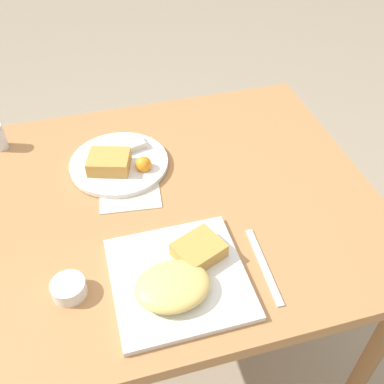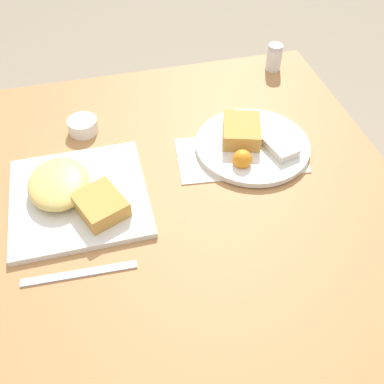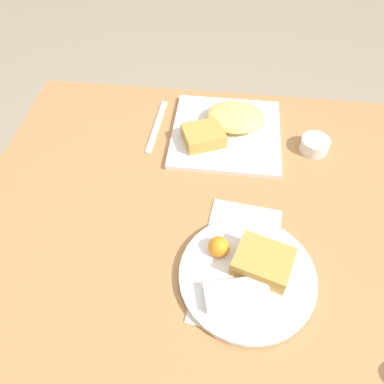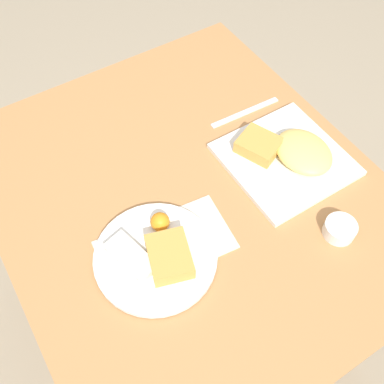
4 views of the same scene
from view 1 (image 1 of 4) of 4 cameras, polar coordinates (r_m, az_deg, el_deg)
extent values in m
plane|color=gray|center=(1.80, -1.63, -18.65)|extent=(8.00, 8.00, 0.00)
cube|color=#B27A47|center=(1.18, -2.35, -1.16)|extent=(1.04, 0.89, 0.04)
cylinder|color=olive|center=(1.44, 21.51, -19.40)|extent=(0.05, 0.05, 0.74)
cylinder|color=olive|center=(1.74, -20.09, -4.39)|extent=(0.05, 0.05, 0.74)
cylinder|color=olive|center=(1.83, 9.17, 1.14)|extent=(0.05, 0.05, 0.74)
cube|color=beige|center=(1.24, -8.12, 2.48)|extent=(0.19, 0.31, 0.00)
cube|color=white|center=(0.99, -1.69, -10.86)|extent=(0.29, 0.29, 0.01)
ellipsoid|color=#EFCC6B|center=(0.94, -2.48, -11.82)|extent=(0.16, 0.13, 0.04)
cube|color=gold|center=(1.00, 0.87, -7.38)|extent=(0.13, 0.12, 0.04)
cylinder|color=white|center=(1.26, -9.24, 3.63)|extent=(0.27, 0.27, 0.01)
cube|color=gold|center=(1.23, -10.49, 3.77)|extent=(0.13, 0.12, 0.04)
cube|color=silver|center=(1.29, -8.76, 5.67)|extent=(0.13, 0.08, 0.02)
sphere|color=orange|center=(1.22, -6.17, 3.49)|extent=(0.04, 0.04, 0.04)
cylinder|color=white|center=(0.99, -15.38, -11.72)|extent=(0.07, 0.07, 0.03)
cylinder|color=beige|center=(0.98, -15.55, -11.21)|extent=(0.06, 0.06, 0.00)
cylinder|color=white|center=(1.42, -23.24, 5.81)|extent=(0.04, 0.04, 0.04)
cube|color=silver|center=(1.03, 9.09, -9.20)|extent=(0.03, 0.21, 0.00)
camera|label=2|loc=(1.04, 42.67, 29.00)|focal=42.00mm
camera|label=3|loc=(1.33, -12.41, 37.73)|focal=35.00mm
camera|label=4|loc=(1.20, -44.21, 39.27)|focal=42.00mm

